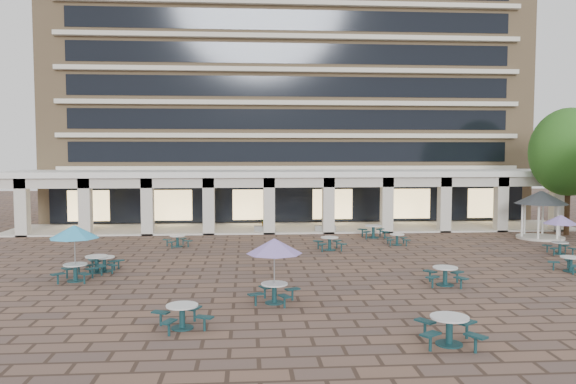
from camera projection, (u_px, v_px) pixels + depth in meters
name	position (u px, v px, depth m)	size (l,w,h in m)	color
ground	(322.00, 270.00, 27.51)	(120.00, 120.00, 0.00)	brown
apartment_building	(286.00, 79.00, 51.97)	(40.00, 15.50, 25.20)	#9C7E58
retail_arcade	(296.00, 189.00, 42.03)	(42.00, 6.60, 4.40)	white
picnic_table_1	(182.00, 314.00, 18.26)	(2.13, 2.13, 0.79)	#143B3E
picnic_table_2	(449.00, 328.00, 16.70)	(2.18, 2.18, 0.86)	#143B3E
picnic_table_3	(571.00, 263.00, 27.04)	(1.97, 1.97, 0.72)	#143B3E
picnic_table_4	(74.00, 234.00, 24.87)	(2.17, 2.17, 2.51)	#143B3E
picnic_table_5	(104.00, 263.00, 27.06)	(1.69, 1.69, 0.72)	#143B3E
picnic_table_6	(274.00, 249.00, 21.23)	(2.14, 2.14, 2.47)	#143B3E
picnic_table_7	(445.00, 274.00, 24.23)	(2.06, 2.06, 0.80)	#143B3E
picnic_table_8	(97.00, 263.00, 26.83)	(2.10, 2.10, 0.80)	#143B3E
picnic_table_9	(330.00, 242.00, 32.99)	(1.85, 1.85, 0.78)	#143B3E
picnic_table_10	(397.00, 238.00, 34.86)	(1.62, 1.62, 0.68)	#143B3E
picnic_table_11	(561.00, 221.00, 31.60)	(1.92, 1.92, 2.22)	#143B3E
picnic_table_12	(177.00, 240.00, 34.21)	(1.90, 1.90, 0.69)	#143B3E
picnic_table_13	(373.00, 230.00, 37.78)	(1.92, 1.92, 0.85)	#143B3E
gazebo	(541.00, 203.00, 37.33)	(3.42, 3.42, 3.19)	beige
tree_east_c	(569.00, 152.00, 38.76)	(5.31, 5.31, 8.84)	#3E2818
planter_left	(265.00, 226.00, 40.14)	(1.50, 0.67, 1.20)	gray
planter_right	(325.00, 225.00, 40.45)	(1.50, 0.70, 1.25)	gray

